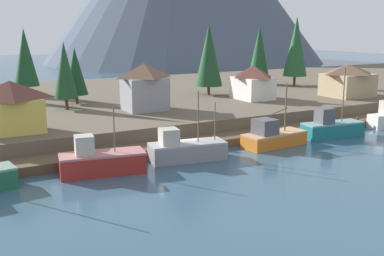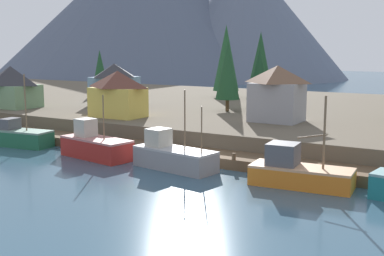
{
  "view_description": "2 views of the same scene",
  "coord_description": "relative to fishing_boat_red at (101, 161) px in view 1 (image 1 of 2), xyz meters",
  "views": [
    {
      "loc": [
        -23.99,
        -44.53,
        13.91
      ],
      "look_at": [
        1.65,
        1.29,
        2.6
      ],
      "focal_mm": 43.31,
      "sensor_mm": 36.0,
      "label": 1
    },
    {
      "loc": [
        23.99,
        -40.56,
        11.09
      ],
      "look_at": [
        -1.06,
        1.12,
        3.41
      ],
      "focal_mm": 46.95,
      "sensor_mm": 36.0,
      "label": 2
    }
  ],
  "objects": [
    {
      "name": "fishing_boat_teal",
      "position": [
        31.19,
        0.33,
        0.04
      ],
      "size": [
        8.47,
        3.74,
        8.97
      ],
      "rotation": [
        0.0,
        0.0,
        -0.13
      ],
      "color": "#196B70",
      "rests_on": "ground_plane"
    },
    {
      "name": "conifer_centre",
      "position": [
        28.55,
        26.82,
        8.21
      ],
      "size": [
        4.73,
        4.73,
        12.32
      ],
      "color": "#4C3823",
      "rests_on": "shoreline_bank"
    },
    {
      "name": "conifer_near_right",
      "position": [
        2.94,
        23.95,
        6.9
      ],
      "size": [
        3.37,
        3.37,
        9.66
      ],
      "color": "#4C3823",
      "rests_on": "shoreline_bank"
    },
    {
      "name": "house_grey",
      "position": [
        12.57,
        17.99,
        4.66
      ],
      "size": [
        6.06,
        4.89,
        6.67
      ],
      "color": "gray",
      "rests_on": "shoreline_bank"
    },
    {
      "name": "conifer_back_right",
      "position": [
        5.67,
        28.52,
        6.24
      ],
      "size": [
        3.58,
        3.58,
        8.59
      ],
      "color": "#4C3823",
      "rests_on": "shoreline_bank"
    },
    {
      "name": "fishing_boat_grey",
      "position": [
        9.46,
        0.1,
        -0.05
      ],
      "size": [
        8.54,
        4.18,
        7.48
      ],
      "rotation": [
        0.0,
        0.0,
        -0.15
      ],
      "color": "gray",
      "rests_on": "ground_plane"
    },
    {
      "name": "shoreline_bank",
      "position": [
        10.57,
        34.32,
        0.01
      ],
      "size": [
        400.0,
        56.0,
        2.5
      ],
      "primitive_type": "cube",
      "color": "brown",
      "rests_on": "ground_plane"
    },
    {
      "name": "ground_plane",
      "position": [
        10.57,
        22.32,
        -1.74
      ],
      "size": [
        400.0,
        400.0,
        1.0
      ],
      "primitive_type": "cube",
      "color": "#335166"
    },
    {
      "name": "dock",
      "position": [
        10.57,
        4.31,
        -0.74
      ],
      "size": [
        80.0,
        4.0,
        1.6
      ],
      "color": "brown",
      "rests_on": "ground_plane"
    },
    {
      "name": "fishing_boat_orange",
      "position": [
        21.46,
        0.29,
        -0.05
      ],
      "size": [
        8.41,
        3.71,
        7.5
      ],
      "rotation": [
        0.0,
        0.0,
        0.09
      ],
      "color": "#CC6B1E",
      "rests_on": "ground_plane"
    },
    {
      "name": "house_white",
      "position": [
        32.29,
        19.05,
        4.09
      ],
      "size": [
        5.29,
        6.48,
        5.53
      ],
      "color": "silver",
      "rests_on": "shoreline_bank"
    },
    {
      "name": "fishing_boat_red",
      "position": [
        0.0,
        0.0,
        0.0
      ],
      "size": [
        8.58,
        4.36,
        6.58
      ],
      "rotation": [
        0.0,
        0.0,
        -0.17
      ],
      "color": "maroon",
      "rests_on": "ground_plane"
    },
    {
      "name": "house_yellow",
      "position": [
        -6.27,
        11.39,
        4.25
      ],
      "size": [
        6.92,
        4.37,
        5.86
      ],
      "color": "gold",
      "rests_on": "shoreline_bank"
    },
    {
      "name": "conifer_far_left",
      "position": [
        45.99,
        35.49,
        7.96
      ],
      "size": [
        4.4,
        4.4,
        12.11
      ],
      "color": "#4C3823",
      "rests_on": "shoreline_bank"
    },
    {
      "name": "conifer_mid_left",
      "position": [
        50.93,
        29.94,
        9.14
      ],
      "size": [
        4.8,
        4.8,
        13.82
      ],
      "color": "#4C3823",
      "rests_on": "shoreline_bank"
    },
    {
      "name": "house_tan",
      "position": [
        48.47,
        13.76,
        4.06
      ],
      "size": [
        7.78,
        6.75,
        5.5
      ],
      "color": "tan",
      "rests_on": "shoreline_bank"
    },
    {
      "name": "conifer_mid_right",
      "position": [
        0.55,
        40.77,
        7.88
      ],
      "size": [
        4.12,
        4.12,
        11.52
      ],
      "color": "#4C3823",
      "rests_on": "shoreline_bank"
    }
  ]
}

